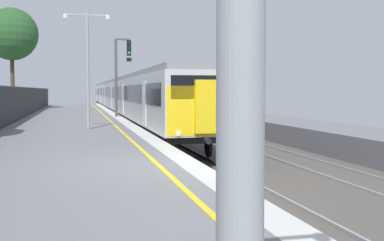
{
  "coord_description": "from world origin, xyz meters",
  "views": [
    {
      "loc": [
        -2.14,
        -11.26,
        1.71
      ],
      "look_at": [
        1.66,
        5.33,
        0.69
      ],
      "focal_mm": 47.0,
      "sensor_mm": 36.0,
      "label": 1
    }
  ],
  "objects_px": {
    "commuter_train_at_platform": "(123,95)",
    "signal_gantry": "(120,68)",
    "background_tree_left": "(11,36)",
    "platform_lamp_mid": "(87,60)"
  },
  "relations": [
    {
      "from": "commuter_train_at_platform",
      "to": "signal_gantry",
      "type": "relative_size",
      "value": 12.63
    },
    {
      "from": "commuter_train_at_platform",
      "to": "signal_gantry",
      "type": "xyz_separation_m",
      "value": [
        -1.48,
        -15.24,
        1.91
      ]
    },
    {
      "from": "commuter_train_at_platform",
      "to": "background_tree_left",
      "type": "height_order",
      "value": "background_tree_left"
    },
    {
      "from": "platform_lamp_mid",
      "to": "background_tree_left",
      "type": "xyz_separation_m",
      "value": [
        -6.14,
        25.38,
        3.58
      ]
    },
    {
      "from": "commuter_train_at_platform",
      "to": "platform_lamp_mid",
      "type": "xyz_separation_m",
      "value": [
        -3.78,
        -25.78,
        1.78
      ]
    },
    {
      "from": "signal_gantry",
      "to": "background_tree_left",
      "type": "xyz_separation_m",
      "value": [
        -8.44,
        14.84,
        3.45
      ]
    },
    {
      "from": "signal_gantry",
      "to": "platform_lamp_mid",
      "type": "relative_size",
      "value": 1.0
    },
    {
      "from": "background_tree_left",
      "to": "platform_lamp_mid",
      "type": "bearing_deg",
      "value": -76.4
    },
    {
      "from": "commuter_train_at_platform",
      "to": "signal_gantry",
      "type": "bearing_deg",
      "value": -95.53
    },
    {
      "from": "commuter_train_at_platform",
      "to": "background_tree_left",
      "type": "relative_size",
      "value": 7.03
    }
  ]
}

